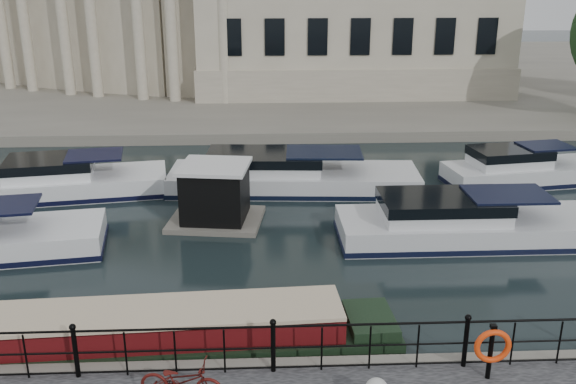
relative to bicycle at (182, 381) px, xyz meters
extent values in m
plane|color=black|center=(1.78, 3.11, -0.98)|extent=(160.00, 160.00, 0.00)
cube|color=#6B665B|center=(1.78, 42.11, -0.71)|extent=(120.00, 42.00, 0.55)
cylinder|color=black|center=(-2.22, 0.86, 0.12)|extent=(0.10, 0.10, 1.10)
sphere|color=black|center=(-2.22, 0.86, 0.72)|extent=(0.14, 0.14, 0.14)
cylinder|color=black|center=(1.78, 0.86, 0.12)|extent=(0.10, 0.10, 1.10)
sphere|color=black|center=(1.78, 0.86, 0.72)|extent=(0.14, 0.14, 0.14)
cylinder|color=black|center=(5.78, 0.86, 0.12)|extent=(0.10, 0.10, 1.10)
sphere|color=black|center=(5.78, 0.86, 0.72)|extent=(0.14, 0.14, 0.14)
cylinder|color=black|center=(1.78, 0.86, 0.62)|extent=(24.00, 0.05, 0.05)
cylinder|color=black|center=(1.78, 0.86, 0.12)|extent=(24.00, 0.04, 0.04)
cylinder|color=black|center=(1.78, 0.86, -0.35)|extent=(24.00, 0.04, 0.04)
cube|color=#9E937F|center=(7.78, 36.11, 0.57)|extent=(20.30, 14.30, 2.00)
cube|color=#ADA38C|center=(-1.55, 32.14, 5.07)|extent=(5.73, 4.06, 11.00)
cylinder|color=#ADA38C|center=(-0.50, 29.27, 4.47)|extent=(0.70, 0.70, 9.80)
cylinder|color=#ADA38C|center=(-3.71, 29.98, 4.47)|extent=(0.70, 0.70, 9.80)
cube|color=#ADA38C|center=(-6.50, 33.55, 5.07)|extent=(5.90, 4.56, 11.00)
cylinder|color=#ADA38C|center=(-5.81, 30.59, 4.47)|extent=(0.70, 0.70, 9.80)
cylinder|color=#ADA38C|center=(-8.91, 31.68, 4.47)|extent=(0.70, 0.70, 9.80)
cube|color=#ADA38C|center=(-11.26, 35.56, 5.07)|extent=(5.99, 4.99, 11.00)
cylinder|color=#ADA38C|center=(-10.92, 32.52, 4.47)|extent=(0.70, 0.70, 9.80)
cylinder|color=#ADA38C|center=(-13.87, 33.98, 4.47)|extent=(0.70, 0.70, 9.80)
cube|color=#ADA38C|center=(-15.73, 38.11, 5.07)|extent=(5.99, 5.36, 11.00)
cylinder|color=#ADA38C|center=(-15.77, 35.06, 4.47)|extent=(0.70, 0.70, 9.80)
imported|color=#4D110D|center=(0.00, 0.00, 0.00)|extent=(1.72, 0.86, 0.86)
cylinder|color=black|center=(6.15, 0.42, 0.17)|extent=(0.10, 0.10, 1.19)
cube|color=black|center=(6.15, 0.42, 0.76)|extent=(0.12, 0.12, 0.08)
torus|color=#FF3E0D|center=(6.15, 0.34, 0.36)|extent=(0.76, 0.12, 0.76)
cube|color=black|center=(-2.00, 2.31, -0.88)|extent=(13.57, 2.52, 0.81)
cube|color=#520B0E|center=(-2.00, 2.31, -0.23)|extent=(10.86, 2.11, 0.63)
cube|color=#CAB493|center=(-2.00, 2.31, 0.17)|extent=(10.86, 2.16, 0.09)
cube|color=#6B665B|center=(0.00, 10.61, -0.93)|extent=(3.48, 3.04, 0.26)
cube|color=black|center=(0.00, 10.61, 0.12)|extent=(2.37, 2.37, 1.89)
cube|color=silver|center=(0.00, 10.61, 1.07)|extent=(2.61, 2.61, 0.13)
cube|color=silver|center=(8.52, 8.70, -0.78)|extent=(8.77, 2.76, 1.20)
cube|color=black|center=(8.52, 8.70, -0.86)|extent=(8.86, 2.79, 0.18)
cube|color=silver|center=(7.47, 8.69, 0.07)|extent=(3.95, 2.25, 0.90)
cube|color=black|center=(9.57, 8.70, 0.57)|extent=(2.64, 1.92, 0.08)
cube|color=white|center=(-5.76, 13.86, -0.78)|extent=(7.44, 3.79, 1.20)
cube|color=black|center=(-5.76, 13.86, -0.86)|extent=(7.52, 3.83, 0.18)
cube|color=white|center=(-6.60, 13.73, 0.07)|extent=(3.51, 2.70, 0.90)
cube|color=black|center=(-4.91, 14.00, 0.57)|extent=(2.40, 2.21, 0.08)
cube|color=silver|center=(2.93, 14.07, -0.78)|extent=(10.10, 3.56, 1.20)
cube|color=black|center=(2.93, 14.07, -0.86)|extent=(10.20, 3.60, 0.18)
cube|color=silver|center=(1.74, 14.14, 0.07)|extent=(4.61, 2.70, 0.90)
cube|color=black|center=(4.12, 13.99, 0.57)|extent=(3.10, 2.25, 0.08)
cube|color=silver|center=(12.58, 14.43, -0.78)|extent=(6.90, 3.22, 1.20)
cube|color=black|center=(12.58, 14.43, -0.86)|extent=(6.97, 3.25, 0.18)
cube|color=silver|center=(11.79, 14.32, 0.07)|extent=(3.23, 2.27, 0.90)
cube|color=black|center=(13.37, 14.55, 0.57)|extent=(2.20, 1.86, 0.08)
camera|label=1|loc=(1.56, -10.49, 7.47)|focal=40.00mm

